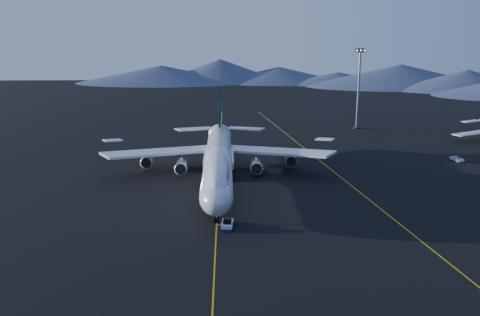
{
  "coord_description": "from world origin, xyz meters",
  "views": [
    {
      "loc": [
        2.06,
        -124.25,
        37.42
      ],
      "look_at": [
        5.24,
        1.17,
        6.0
      ],
      "focal_mm": 40.0,
      "sensor_mm": 36.0,
      "label": 1
    }
  ],
  "objects_px": {
    "boeing_747": "(218,160)",
    "floodlight_mast": "(358,89)",
    "pushback_tug": "(227,225)",
    "service_van": "(457,159)"
  },
  "relations": [
    {
      "from": "pushback_tug",
      "to": "floodlight_mast",
      "type": "distance_m",
      "value": 110.91
    },
    {
      "from": "boeing_747",
      "to": "pushback_tug",
      "type": "distance_m",
      "value": 30.06
    },
    {
      "from": "pushback_tug",
      "to": "floodlight_mast",
      "type": "relative_size",
      "value": 0.16
    },
    {
      "from": "pushback_tug",
      "to": "service_van",
      "type": "xyz_separation_m",
      "value": [
        65.02,
        49.65,
        0.03
      ]
    },
    {
      "from": "boeing_747",
      "to": "floodlight_mast",
      "type": "relative_size",
      "value": 2.49
    },
    {
      "from": "boeing_747",
      "to": "pushback_tug",
      "type": "relative_size",
      "value": 15.96
    },
    {
      "from": "boeing_747",
      "to": "service_van",
      "type": "bearing_deg",
      "value": 16.69
    },
    {
      "from": "boeing_747",
      "to": "floodlight_mast",
      "type": "bearing_deg",
      "value": 54.11
    },
    {
      "from": "boeing_747",
      "to": "floodlight_mast",
      "type": "height_order",
      "value": "floodlight_mast"
    },
    {
      "from": "pushback_tug",
      "to": "floodlight_mast",
      "type": "bearing_deg",
      "value": 69.09
    }
  ]
}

